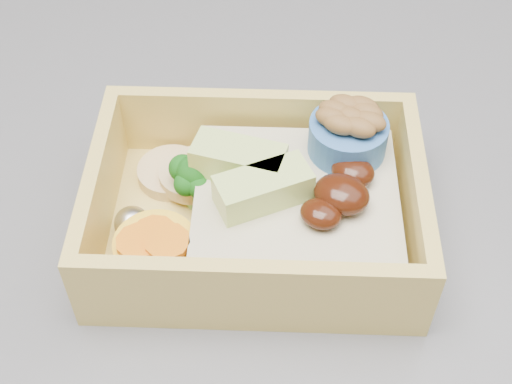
% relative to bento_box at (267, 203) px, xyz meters
% --- Properties ---
extents(bento_box, '(0.21, 0.19, 0.07)m').
position_rel_bento_box_xyz_m(bento_box, '(0.00, 0.00, 0.00)').
color(bento_box, '#DABB5A').
rests_on(bento_box, island).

